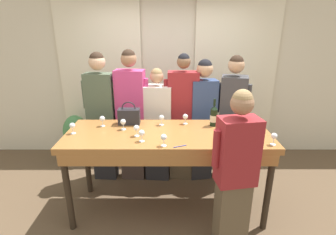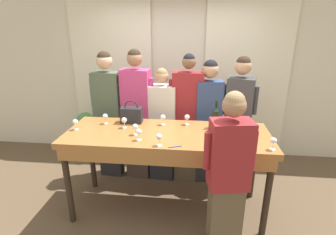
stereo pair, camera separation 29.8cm
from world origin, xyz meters
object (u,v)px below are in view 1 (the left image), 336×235
Objects in this scene: wine_glass_front_left at (123,122)px; guest_striped_shirt at (183,118)px; wine_glass_back_mid at (253,126)px; wine_glass_near_host at (142,133)px; guest_pink_top at (131,115)px; wine_glass_back_left at (185,117)px; wine_glass_by_bottle at (274,137)px; guest_cream_sweater at (157,126)px; guest_navy_coat at (203,118)px; host_pouring at (235,175)px; wine_glass_center_right at (102,119)px; guest_beige_cap at (232,118)px; potted_plant at (76,136)px; wine_glass_front_mid at (164,138)px; wine_glass_back_right at (230,118)px; wine_glass_front_right at (136,128)px; guest_olive_jacket at (102,115)px; wine_glass_center_mid at (162,118)px; tasting_bar at (168,141)px; wine_glass_center_left at (72,126)px; wine_bottle at (214,116)px; handbag at (129,116)px.

wine_glass_front_left is 0.07× the size of guest_striped_shirt.
wine_glass_back_mid and wine_glass_near_host have the same top height.
guest_pink_top is 0.72m from guest_striped_shirt.
wine_glass_front_left is 1.00× the size of wine_glass_back_left.
wine_glass_front_left is at bearing 175.34° from wine_glass_back_mid.
guest_cream_sweater is at bearing 139.59° from wine_glass_by_bottle.
guest_navy_coat is 1.05× the size of host_pouring.
guest_pink_top reaches higher than wine_glass_center_right.
wine_glass_near_host is 0.99m from guest_pink_top.
guest_beige_cap is 2.52m from potted_plant.
guest_cream_sweater is at bearing -20.92° from potted_plant.
wine_glass_back_right is (0.79, 0.57, 0.00)m from wine_glass_front_mid.
guest_pink_top reaches higher than wine_glass_back_mid.
wine_glass_front_right is 1.01m from guest_olive_jacket.
wine_glass_center_mid and wine_glass_back_mid have the same top height.
wine_glass_front_right is 0.07× the size of guest_striped_shirt.
wine_glass_center_left is at bearing -179.51° from tasting_bar.
wine_glass_front_mid is 0.08× the size of host_pouring.
wine_bottle is at bearing -35.72° from guest_cream_sweater.
wine_glass_back_mid reaches higher than tasting_bar.
guest_navy_coat is at bearing 0.00° from guest_pink_top.
potted_plant is at bearing 152.55° from guest_pink_top.
tasting_bar is 6.93× the size of wine_bottle.
guest_striped_shirt is (-0.54, 0.50, -0.18)m from wine_glass_back_right.
guest_beige_cap reaches higher than host_pouring.
wine_bottle is 0.19× the size of guest_navy_coat.
wine_glass_by_bottle is 0.07× the size of guest_striped_shirt.
wine_glass_back_left is at bearing 4.36° from wine_glass_center_right.
guest_pink_top reaches higher than potted_plant.
wine_glass_front_left is 0.07× the size of guest_pink_top.
wine_glass_front_left is 1.47m from wine_glass_back_mid.
handbag is 0.15× the size of guest_striped_shirt.
wine_bottle is 0.82m from wine_glass_front_mid.
handbag is 2.21× the size of wine_glass_center_right.
host_pouring reaches higher than wine_bottle.
wine_glass_center_mid is 0.82m from wine_glass_back_right.
host_pouring is at bearing -30.74° from wine_glass_center_right.
wine_glass_front_mid is at bearing -86.58° from wine_glass_center_mid.
tasting_bar is 2.90× the size of potted_plant.
guest_pink_top is (-0.47, 1.06, -0.13)m from wine_glass_front_mid.
guest_navy_coat is at bearing 63.66° from wine_glass_front_mid.
wine_bottle is 2.60× the size of wine_glass_back_left.
guest_navy_coat is 0.97× the size of guest_beige_cap.
wine_bottle is 0.18× the size of guest_olive_jacket.
wine_glass_by_bottle is at bearing -34.72° from wine_glass_back_left.
wine_glass_back_right is 0.59m from guest_navy_coat.
wine_glass_center_left is at bearing -165.02° from wine_glass_center_mid.
guest_beige_cap is at bearing 26.52° from wine_glass_center_mid.
wine_glass_near_host is at bearing -151.01° from wine_bottle.
guest_olive_jacket is 1.13m from guest_striped_shirt.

